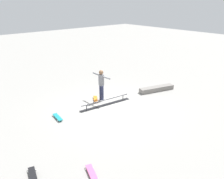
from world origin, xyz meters
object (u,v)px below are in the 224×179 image
at_px(skate_ledge, 157,89).
at_px(loose_skateboard_teal, 58,117).
at_px(skateboard_main, 95,99).
at_px(grind_rail, 106,103).
at_px(skater_main, 101,83).
at_px(loose_skateboard_pink, 92,173).
at_px(loose_skateboard_black, 33,175).

height_order(skate_ledge, loose_skateboard_teal, skate_ledge).
xyz_separation_m(skate_ledge, loose_skateboard_teal, (6.09, -0.80, -0.06)).
relative_size(skate_ledge, skateboard_main, 2.80).
xyz_separation_m(grind_rail, skater_main, (-0.21, -0.59, 0.85)).
bearing_deg(loose_skateboard_pink, skate_ledge, -46.33).
bearing_deg(grind_rail, loose_skateboard_pink, 53.01).
xyz_separation_m(skate_ledge, loose_skateboard_pink, (7.06, 3.14, -0.06)).
relative_size(loose_skateboard_black, loose_skateboard_pink, 1.00).
bearing_deg(loose_skateboard_pink, skater_main, -21.97).
xyz_separation_m(loose_skateboard_black, loose_skateboard_pink, (-1.42, 1.09, 0.00)).
relative_size(skateboard_main, loose_skateboard_teal, 0.95).
height_order(skate_ledge, skateboard_main, skate_ledge).
relative_size(skateboard_main, loose_skateboard_pink, 0.94).
bearing_deg(skateboard_main, grind_rail, -143.97).
distance_m(skater_main, loose_skateboard_pink, 5.72).
xyz_separation_m(skate_ledge, loose_skateboard_black, (8.48, 2.05, -0.06)).
bearing_deg(loose_skateboard_black, grind_rail, -47.55).
bearing_deg(skate_ledge, skateboard_main, -20.24).
bearing_deg(grind_rail, skate_ledge, 179.53).
relative_size(skater_main, skateboard_main, 2.18).
relative_size(loose_skateboard_teal, loose_skateboard_pink, 1.00).
xyz_separation_m(grind_rail, loose_skateboard_black, (4.96, 2.53, -0.06)).
height_order(loose_skateboard_teal, loose_skateboard_pink, same).
xyz_separation_m(grind_rail, loose_skateboard_teal, (2.57, -0.32, -0.06)).
xyz_separation_m(loose_skateboard_teal, loose_skateboard_pink, (0.97, 3.94, 0.00)).
xyz_separation_m(skater_main, skateboard_main, (0.24, -0.23, -0.91)).
xyz_separation_m(skateboard_main, loose_skateboard_teal, (2.54, 0.51, 0.00)).
xyz_separation_m(skate_ledge, skateboard_main, (3.54, -1.31, -0.06)).
distance_m(skate_ledge, loose_skateboard_black, 8.72).
height_order(grind_rail, skate_ledge, grind_rail).
height_order(skater_main, skateboard_main, skater_main).
xyz_separation_m(grind_rail, skateboard_main, (0.03, -0.82, -0.06)).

